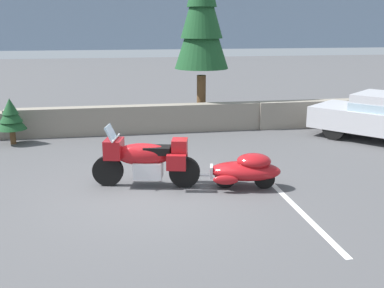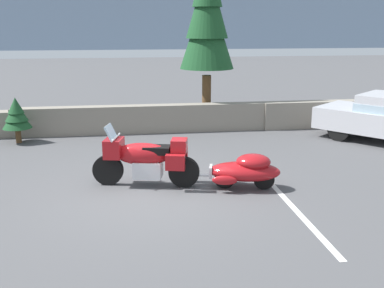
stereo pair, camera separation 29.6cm
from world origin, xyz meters
TOP-DOWN VIEW (x-y plane):
  - ground_plane at (0.00, 0.00)m, footprint 80.00×80.00m
  - stone_guard_wall at (0.10, 5.47)m, footprint 24.00×0.58m
  - distant_ridgeline at (0.00, 95.46)m, footprint 240.00×80.00m
  - touring_motorcycle at (-0.12, 0.43)m, footprint 2.28×1.05m
  - car_shaped_trailer at (1.95, -0.05)m, footprint 2.23×1.03m
  - pine_tree_tall at (2.24, 6.28)m, footprint 1.79×1.79m
  - pine_sapling_near at (-3.64, 4.71)m, footprint 0.84×0.84m
  - parking_stripe_marker at (2.61, -1.50)m, footprint 0.12×3.60m

SIDE VIEW (x-z plane):
  - ground_plane at x=0.00m, z-range 0.00..0.00m
  - parking_stripe_marker at x=2.61m, z-range 0.00..0.01m
  - car_shaped_trailer at x=1.95m, z-range 0.03..0.79m
  - stone_guard_wall at x=0.10m, z-range -0.02..0.88m
  - touring_motorcycle at x=-0.12m, z-range -0.04..1.29m
  - pine_sapling_near at x=-3.64m, z-range 0.17..1.51m
  - pine_tree_tall at x=2.24m, z-range 0.75..6.71m
  - distant_ridgeline at x=0.00m, z-range 0.00..16.00m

